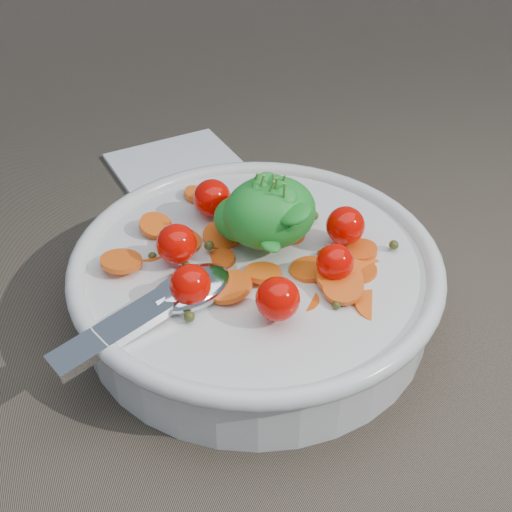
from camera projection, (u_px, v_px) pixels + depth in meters
name	position (u px, v px, depth m)	size (l,w,h in m)	color
ground	(276.00, 303.00, 0.57)	(6.00, 6.00, 0.00)	brown
bowl	(256.00, 278.00, 0.54)	(0.33, 0.31, 0.13)	silver
napkin	(177.00, 165.00, 0.76)	(0.14, 0.12, 0.01)	white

